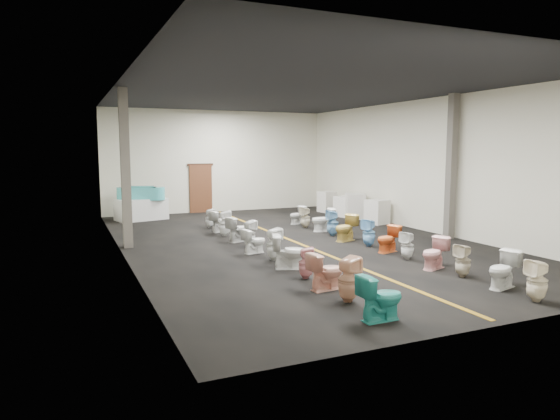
{
  "coord_description": "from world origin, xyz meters",
  "views": [
    {
      "loc": [
        -6.38,
        -13.64,
        2.81
      ],
      "look_at": [
        0.01,
        1.0,
        0.85
      ],
      "focal_mm": 32.0,
      "sensor_mm": 36.0,
      "label": 1
    }
  ],
  "objects_px": {
    "appliance_crate_a": "(377,212)",
    "toilet_left_8": "(239,229)",
    "toilet_right_0": "(537,281)",
    "toilet_right_3": "(434,253)",
    "toilet_right_11": "(297,215)",
    "toilet_right_2": "(463,261)",
    "toilet_right_9": "(323,220)",
    "toilet_right_5": "(388,239)",
    "toilet_left_5": "(274,244)",
    "toilet_right_10": "(305,217)",
    "display_table": "(141,209)",
    "toilet_left_7": "(250,234)",
    "toilet_left_2": "(326,271)",
    "toilet_left_6": "(254,241)",
    "bathtub": "(141,193)",
    "toilet_left_10": "(220,221)",
    "toilet_right_4": "(407,246)",
    "toilet_right_8": "(333,223)",
    "toilet_left_4": "(289,252)",
    "toilet_right_1": "(503,270)",
    "toilet_left_11": "(210,218)",
    "toilet_left_9": "(225,223)",
    "toilet_right_6": "(369,233)",
    "toilet_left_0": "(381,297)",
    "toilet_right_7": "(346,228)",
    "appliance_crate_c": "(346,206)",
    "appliance_crate_d": "(327,202)",
    "toilet_left_3": "(306,263)"
  },
  "relations": [
    {
      "from": "bathtub",
      "to": "toilet_right_5",
      "type": "xyz_separation_m",
      "value": [
        5.25,
        -9.1,
        -0.7
      ]
    },
    {
      "from": "toilet_left_9",
      "to": "toilet_right_11",
      "type": "height_order",
      "value": "toilet_left_9"
    },
    {
      "from": "toilet_left_7",
      "to": "appliance_crate_a",
      "type": "bearing_deg",
      "value": -84.49
    },
    {
      "from": "toilet_right_1",
      "to": "toilet_right_11",
      "type": "xyz_separation_m",
      "value": [
        -0.05,
        9.54,
        -0.05
      ]
    },
    {
      "from": "toilet_left_0",
      "to": "toilet_left_7",
      "type": "distance_m",
      "value": 6.72
    },
    {
      "from": "toilet_right_7",
      "to": "toilet_right_2",
      "type": "bearing_deg",
      "value": -19.87
    },
    {
      "from": "toilet_left_9",
      "to": "toilet_left_11",
      "type": "height_order",
      "value": "toilet_left_9"
    },
    {
      "from": "toilet_left_5",
      "to": "toilet_right_10",
      "type": "xyz_separation_m",
      "value": [
        3.05,
        4.32,
        -0.03
      ]
    },
    {
      "from": "toilet_right_1",
      "to": "toilet_left_7",
      "type": "bearing_deg",
      "value": -166.8
    },
    {
      "from": "toilet_right_8",
      "to": "toilet_left_4",
      "type": "bearing_deg",
      "value": -30.62
    },
    {
      "from": "toilet_right_8",
      "to": "toilet_left_10",
      "type": "bearing_deg",
      "value": -114.06
    },
    {
      "from": "toilet_left_4",
      "to": "toilet_right_5",
      "type": "height_order",
      "value": "toilet_left_4"
    },
    {
      "from": "toilet_left_8",
      "to": "toilet_left_11",
      "type": "bearing_deg",
      "value": -18.74
    },
    {
      "from": "toilet_left_10",
      "to": "display_table",
      "type": "bearing_deg",
      "value": 7.8
    },
    {
      "from": "toilet_right_6",
      "to": "appliance_crate_a",
      "type": "bearing_deg",
      "value": 118.84
    },
    {
      "from": "appliance_crate_d",
      "to": "toilet_right_8",
      "type": "height_order",
      "value": "appliance_crate_d"
    },
    {
      "from": "toilet_right_0",
      "to": "toilet_right_3",
      "type": "bearing_deg",
      "value": -175.31
    },
    {
      "from": "toilet_left_11",
      "to": "toilet_right_1",
      "type": "relative_size",
      "value": 0.89
    },
    {
      "from": "appliance_crate_a",
      "to": "toilet_right_10",
      "type": "relative_size",
      "value": 1.2
    },
    {
      "from": "toilet_right_11",
      "to": "toilet_left_8",
      "type": "bearing_deg",
      "value": -70.81
    },
    {
      "from": "toilet_left_10",
      "to": "toilet_right_4",
      "type": "xyz_separation_m",
      "value": [
        3.12,
        -6.03,
        -0.0
      ]
    },
    {
      "from": "toilet_left_6",
      "to": "toilet_right_7",
      "type": "xyz_separation_m",
      "value": [
        3.2,
        0.56,
        0.07
      ]
    },
    {
      "from": "toilet_left_10",
      "to": "toilet_right_1",
      "type": "distance_m",
      "value": 9.52
    },
    {
      "from": "appliance_crate_a",
      "to": "toilet_right_5",
      "type": "xyz_separation_m",
      "value": [
        -2.72,
        -4.49,
        -0.09
      ]
    },
    {
      "from": "appliance_crate_a",
      "to": "toilet_right_3",
      "type": "height_order",
      "value": "appliance_crate_a"
    },
    {
      "from": "toilet_right_4",
      "to": "bathtub",
      "type": "bearing_deg",
      "value": -171.71
    },
    {
      "from": "bathtub",
      "to": "toilet_left_9",
      "type": "xyz_separation_m",
      "value": [
        1.92,
        -4.89,
        -0.65
      ]
    },
    {
      "from": "appliance_crate_a",
      "to": "toilet_right_0",
      "type": "distance_m",
      "value": 9.7
    },
    {
      "from": "toilet_left_8",
      "to": "toilet_right_4",
      "type": "distance_m",
      "value": 5.16
    },
    {
      "from": "toilet_left_8",
      "to": "toilet_right_9",
      "type": "height_order",
      "value": "toilet_right_9"
    },
    {
      "from": "toilet_left_2",
      "to": "toilet_left_6",
      "type": "xyz_separation_m",
      "value": [
        -0.07,
        3.89,
        -0.05
      ]
    },
    {
      "from": "toilet_left_4",
      "to": "toilet_right_8",
      "type": "height_order",
      "value": "toilet_right_8"
    },
    {
      "from": "toilet_left_11",
      "to": "toilet_right_3",
      "type": "bearing_deg",
      "value": -158.08
    },
    {
      "from": "display_table",
      "to": "toilet_left_5",
      "type": "relative_size",
      "value": 2.32
    },
    {
      "from": "toilet_left_6",
      "to": "toilet_right_9",
      "type": "bearing_deg",
      "value": -67.9
    },
    {
      "from": "toilet_left_2",
      "to": "toilet_right_11",
      "type": "xyz_separation_m",
      "value": [
        3.28,
        8.21,
        -0.05
      ]
    },
    {
      "from": "toilet_right_5",
      "to": "toilet_right_10",
      "type": "bearing_deg",
      "value": 165.55
    },
    {
      "from": "toilet_left_8",
      "to": "toilet_right_5",
      "type": "height_order",
      "value": "toilet_left_8"
    },
    {
      "from": "toilet_right_2",
      "to": "toilet_left_6",
      "type": "bearing_deg",
      "value": -152.73
    },
    {
      "from": "appliance_crate_c",
      "to": "toilet_left_5",
      "type": "height_order",
      "value": "appliance_crate_c"
    },
    {
      "from": "toilet_left_6",
      "to": "toilet_left_0",
      "type": "bearing_deg",
      "value": 167.1
    },
    {
      "from": "display_table",
      "to": "appliance_crate_a",
      "type": "relative_size",
      "value": 2.1
    },
    {
      "from": "toilet_right_11",
      "to": "toilet_right_2",
      "type": "bearing_deg",
      "value": -19.32
    },
    {
      "from": "appliance_crate_a",
      "to": "toilet_left_8",
      "type": "bearing_deg",
      "value": -167.37
    },
    {
      "from": "toilet_left_9",
      "to": "toilet_left_10",
      "type": "distance_m",
      "value": 0.87
    },
    {
      "from": "toilet_left_3",
      "to": "toilet_left_7",
      "type": "relative_size",
      "value": 0.9
    },
    {
      "from": "toilet_right_9",
      "to": "toilet_right_5",
      "type": "bearing_deg",
      "value": 9.54
    },
    {
      "from": "display_table",
      "to": "toilet_left_7",
      "type": "relative_size",
      "value": 2.47
    },
    {
      "from": "bathtub",
      "to": "toilet_right_10",
      "type": "bearing_deg",
      "value": -25.46
    },
    {
      "from": "toilet_right_0",
      "to": "toilet_right_8",
      "type": "relative_size",
      "value": 0.94
    }
  ]
}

